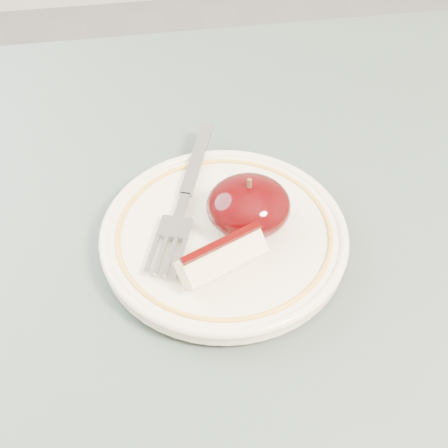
{
  "coord_description": "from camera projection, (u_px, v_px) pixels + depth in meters",
  "views": [
    {
      "loc": [
        0.03,
        -0.27,
        1.16
      ],
      "look_at": [
        0.09,
        0.09,
        0.78
      ],
      "focal_mm": 50.0,
      "sensor_mm": 36.0,
      "label": 1
    }
  ],
  "objects": [
    {
      "name": "apple_half",
      "position": [
        249.0,
        206.0,
        0.52
      ],
      "size": [
        0.07,
        0.07,
        0.05
      ],
      "color": "black",
      "rests_on": "plate"
    },
    {
      "name": "fork",
      "position": [
        185.0,
        196.0,
        0.55
      ],
      "size": [
        0.08,
        0.19,
        0.0
      ],
      "rotation": [
        0.0,
        0.0,
        1.24
      ],
      "color": "gray",
      "rests_on": "plate"
    },
    {
      "name": "table",
      "position": [
        141.0,
        397.0,
        0.54
      ],
      "size": [
        0.9,
        0.9,
        0.75
      ],
      "color": "brown",
      "rests_on": "ground"
    },
    {
      "name": "apple_wedge",
      "position": [
        222.0,
        256.0,
        0.49
      ],
      "size": [
        0.08,
        0.06,
        0.03
      ],
      "rotation": [
        0.0,
        0.0,
        0.42
      ],
      "color": "beige",
      "rests_on": "plate"
    },
    {
      "name": "plate",
      "position": [
        224.0,
        235.0,
        0.53
      ],
      "size": [
        0.21,
        0.21,
        0.02
      ],
      "color": "beige",
      "rests_on": "table"
    }
  ]
}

